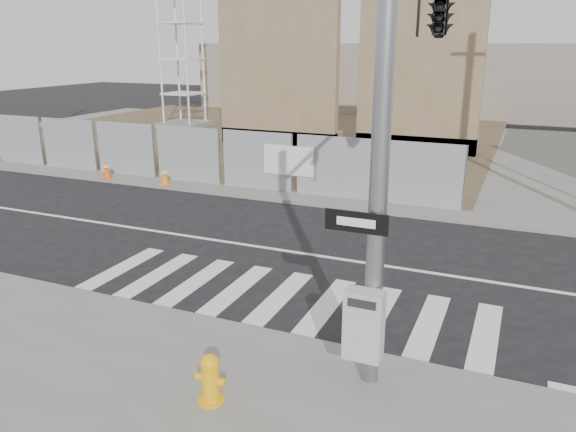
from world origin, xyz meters
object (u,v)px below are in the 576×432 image
at_px(signal_pole, 424,55).
at_px(traffic_cone_c, 165,175).
at_px(traffic_cone_b, 107,169).
at_px(fire_hydrant, 210,378).
at_px(traffic_cone_d, 302,181).

relative_size(signal_pole, traffic_cone_c, 10.15).
xyz_separation_m(signal_pole, traffic_cone_b, (-12.62, 6.27, -4.32)).
bearing_deg(traffic_cone_c, signal_pole, -32.04).
bearing_deg(traffic_cone_c, traffic_cone_b, 180.00).
relative_size(fire_hydrant, traffic_cone_d, 1.01).
xyz_separation_m(signal_pole, fire_hydrant, (-1.90, -4.19, -4.29)).
xyz_separation_m(signal_pole, traffic_cone_c, (-10.01, 6.27, -4.32)).
relative_size(fire_hydrant, traffic_cone_b, 1.06).
xyz_separation_m(fire_hydrant, traffic_cone_b, (-10.72, 10.45, -0.03)).
distance_m(signal_pole, traffic_cone_b, 14.74).
bearing_deg(traffic_cone_d, fire_hydrant, -74.33).
distance_m(fire_hydrant, traffic_cone_b, 14.97).
height_order(fire_hydrant, traffic_cone_b, fire_hydrant).
relative_size(signal_pole, traffic_cone_b, 9.97).
relative_size(signal_pole, traffic_cone_d, 9.48).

